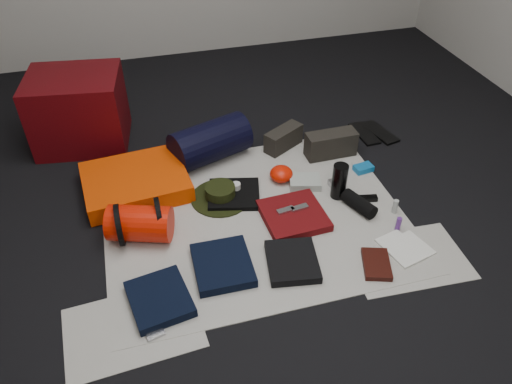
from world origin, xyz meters
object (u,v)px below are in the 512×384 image
object	(u,v)px
compact_camera	(336,183)
paperback_book	(376,264)
water_bottle	(339,181)
red_cabinet	(79,110)
stuff_sack	(140,223)
sleeping_pad	(136,182)
navy_duffel	(210,142)

from	to	relation	value
compact_camera	paperback_book	world-z (taller)	compact_camera
water_bottle	paperback_book	world-z (taller)	water_bottle
red_cabinet	compact_camera	xyz separation A→B (m)	(1.41, -0.89, -0.21)
water_bottle	compact_camera	xyz separation A→B (m)	(0.03, 0.09, -0.09)
red_cabinet	water_bottle	size ratio (longest dim) A/B	2.62
stuff_sack	paperback_book	xyz separation A→B (m)	(1.08, -0.51, -0.08)
paperback_book	stuff_sack	bearing A→B (deg)	172.93
red_cabinet	water_bottle	xyz separation A→B (m)	(1.38, -0.99, -0.12)
sleeping_pad	paperback_book	world-z (taller)	sleeping_pad
red_cabinet	compact_camera	world-z (taller)	red_cabinet
red_cabinet	navy_duffel	xyz separation A→B (m)	(0.76, -0.43, -0.10)
navy_duffel	compact_camera	distance (m)	0.81
red_cabinet	water_bottle	distance (m)	1.70
sleeping_pad	navy_duffel	world-z (taller)	navy_duffel
sleeping_pad	paperback_book	bearing A→B (deg)	-40.61
red_cabinet	sleeping_pad	xyz separation A→B (m)	(0.28, -0.62, -0.17)
stuff_sack	water_bottle	world-z (taller)	water_bottle
stuff_sack	paperback_book	bearing A→B (deg)	-25.40
stuff_sack	navy_duffel	distance (m)	0.77
sleeping_pad	navy_duffel	bearing A→B (deg)	21.34
stuff_sack	water_bottle	size ratio (longest dim) A/B	1.50
navy_duffel	red_cabinet	bearing A→B (deg)	130.81
red_cabinet	compact_camera	size ratio (longest dim) A/B	6.18
red_cabinet	stuff_sack	size ratio (longest dim) A/B	1.75
navy_duffel	compact_camera	xyz separation A→B (m)	(0.65, -0.46, -0.11)
sleeping_pad	paperback_book	distance (m)	1.42
stuff_sack	water_bottle	xyz separation A→B (m)	(1.11, 0.04, 0.01)
red_cabinet	paperback_book	distance (m)	2.06
sleeping_pad	paperback_book	xyz separation A→B (m)	(1.07, -0.92, -0.04)
red_cabinet	stuff_sack	xyz separation A→B (m)	(0.27, -1.02, -0.13)
navy_duffel	water_bottle	world-z (taller)	navy_duffel
paperback_book	red_cabinet	bearing A→B (deg)	149.67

